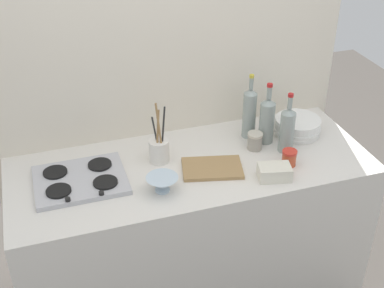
# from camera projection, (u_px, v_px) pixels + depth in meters

# --- Properties ---
(counter_block) EXTENTS (1.80, 0.70, 0.90)m
(counter_block) POSITION_uv_depth(u_px,v_px,m) (192.00, 233.00, 2.85)
(counter_block) COLOR silver
(counter_block) RESTS_ON ground
(backsplash_panel) EXTENTS (1.90, 0.06, 2.52)m
(backsplash_panel) POSITION_uv_depth(u_px,v_px,m) (169.00, 68.00, 2.73)
(backsplash_panel) COLOR beige
(backsplash_panel) RESTS_ON ground
(stovetop_hob) EXTENTS (0.43, 0.34, 0.04)m
(stovetop_hob) POSITION_uv_depth(u_px,v_px,m) (80.00, 180.00, 2.48)
(stovetop_hob) COLOR #B2B2B7
(stovetop_hob) RESTS_ON counter_block
(plate_stack) EXTENTS (0.25, 0.25, 0.09)m
(plate_stack) POSITION_uv_depth(u_px,v_px,m) (297.00, 126.00, 2.85)
(plate_stack) COLOR white
(plate_stack) RESTS_ON counter_block
(wine_bottle_leftmost) EXTENTS (0.08, 0.08, 0.34)m
(wine_bottle_leftmost) POSITION_uv_depth(u_px,v_px,m) (267.00, 120.00, 2.73)
(wine_bottle_leftmost) COLOR gray
(wine_bottle_leftmost) RESTS_ON counter_block
(wine_bottle_mid_left) EXTENTS (0.07, 0.07, 0.36)m
(wine_bottle_mid_left) POSITION_uv_depth(u_px,v_px,m) (249.00, 112.00, 2.77)
(wine_bottle_mid_left) COLOR gray
(wine_bottle_mid_left) RESTS_ON counter_block
(wine_bottle_mid_right) EXTENTS (0.07, 0.07, 0.33)m
(wine_bottle_mid_right) POSITION_uv_depth(u_px,v_px,m) (287.00, 129.00, 2.66)
(wine_bottle_mid_right) COLOR gray
(wine_bottle_mid_right) RESTS_ON counter_block
(mixing_bowl) EXTENTS (0.15, 0.15, 0.07)m
(mixing_bowl) POSITION_uv_depth(u_px,v_px,m) (162.00, 183.00, 2.41)
(mixing_bowl) COLOR silver
(mixing_bowl) RESTS_ON counter_block
(butter_dish) EXTENTS (0.17, 0.13, 0.07)m
(butter_dish) POSITION_uv_depth(u_px,v_px,m) (274.00, 172.00, 2.50)
(butter_dish) COLOR silver
(butter_dish) RESTS_ON counter_block
(utensil_crock) EXTENTS (0.10, 0.10, 0.32)m
(utensil_crock) POSITION_uv_depth(u_px,v_px,m) (159.00, 149.00, 2.61)
(utensil_crock) COLOR silver
(utensil_crock) RESTS_ON counter_block
(condiment_jar_front) EXTENTS (0.07, 0.07, 0.08)m
(condiment_jar_front) POSITION_uv_depth(u_px,v_px,m) (289.00, 158.00, 2.59)
(condiment_jar_front) COLOR #C64C2D
(condiment_jar_front) RESTS_ON counter_block
(condiment_jar_rear) EXTENTS (0.08, 0.08, 0.09)m
(condiment_jar_rear) POSITION_uv_depth(u_px,v_px,m) (255.00, 141.00, 2.72)
(condiment_jar_rear) COLOR #9E998C
(condiment_jar_rear) RESTS_ON counter_block
(cutting_board) EXTENTS (0.33, 0.25, 0.02)m
(cutting_board) POSITION_uv_depth(u_px,v_px,m) (212.00, 168.00, 2.57)
(cutting_board) COLOR #9E7A4C
(cutting_board) RESTS_ON counter_block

